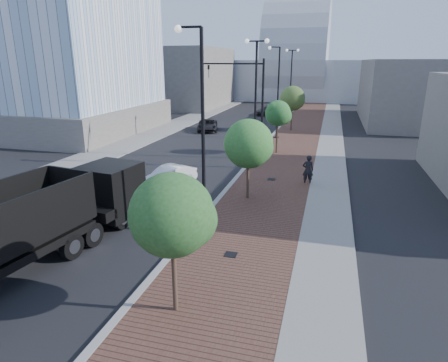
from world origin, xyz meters
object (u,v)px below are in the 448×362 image
(dark_car_mid, at_px, (208,125))
(pedestrian, at_px, (308,170))
(dump_truck, at_px, (59,218))
(white_sedan, at_px, (169,177))

(dark_car_mid, distance_m, pedestrian, 21.76)
(dump_truck, bearing_deg, dark_car_mid, 104.11)
(white_sedan, bearing_deg, dump_truck, -74.65)
(dark_car_mid, relative_size, pedestrian, 2.40)
(white_sedan, bearing_deg, pedestrian, 40.00)
(pedestrian, bearing_deg, dump_truck, 39.46)
(dump_truck, xyz_separation_m, pedestrian, (9.61, 12.05, -0.44))
(dump_truck, height_order, white_sedan, dump_truck)
(dump_truck, relative_size, white_sedan, 3.35)
(dark_car_mid, bearing_deg, white_sedan, -94.88)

